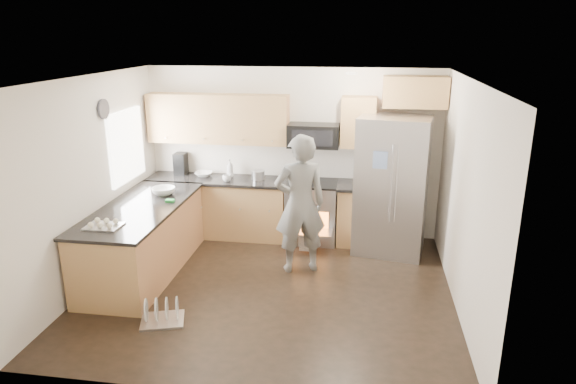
% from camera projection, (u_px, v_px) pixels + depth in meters
% --- Properties ---
extents(ground, '(4.50, 4.50, 0.00)m').
position_uv_depth(ground, '(269.00, 289.00, 6.46)').
color(ground, black).
rests_on(ground, ground).
extents(room_shell, '(4.54, 4.04, 2.62)m').
position_uv_depth(room_shell, '(265.00, 159.00, 5.98)').
color(room_shell, white).
rests_on(room_shell, ground).
extents(back_cabinet_run, '(4.45, 0.64, 2.50)m').
position_uv_depth(back_cabinet_run, '(252.00, 176.00, 7.90)').
color(back_cabinet_run, '#AD6D45').
rests_on(back_cabinet_run, ground).
extents(peninsula, '(0.96, 2.36, 1.03)m').
position_uv_depth(peninsula, '(143.00, 239.00, 6.81)').
color(peninsula, '#AD6D45').
rests_on(peninsula, ground).
extents(stove_range, '(0.76, 0.97, 1.79)m').
position_uv_depth(stove_range, '(312.00, 198.00, 7.80)').
color(stove_range, '#B7B7BC').
rests_on(stove_range, ground).
extents(refrigerator, '(1.09, 0.91, 1.99)m').
position_uv_depth(refrigerator, '(392.00, 186.00, 7.31)').
color(refrigerator, '#B7B7BC').
rests_on(refrigerator, ground).
extents(person, '(0.79, 0.65, 1.87)m').
position_uv_depth(person, '(300.00, 204.00, 6.72)').
color(person, gray).
rests_on(person, ground).
extents(dish_rack, '(0.55, 0.49, 0.29)m').
position_uv_depth(dish_rack, '(162.00, 315.00, 5.71)').
color(dish_rack, '#B7B7BC').
rests_on(dish_rack, ground).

